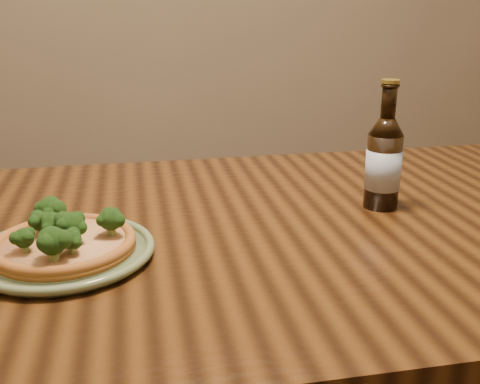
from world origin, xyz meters
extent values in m
cube|color=#41250E|center=(0.00, 0.10, 0.73)|extent=(1.60, 0.90, 0.04)
cylinder|color=#677651|center=(-0.44, 0.02, 0.76)|extent=(0.26, 0.26, 0.01)
torus|color=#677651|center=(-0.44, 0.02, 0.76)|extent=(0.28, 0.28, 0.01)
torus|color=#677651|center=(-0.44, 0.02, 0.76)|extent=(0.22, 0.22, 0.01)
cylinder|color=#A35F24|center=(-0.44, 0.02, 0.77)|extent=(0.22, 0.22, 0.01)
torus|color=#A35F24|center=(-0.44, 0.02, 0.78)|extent=(0.22, 0.22, 0.02)
cylinder|color=beige|center=(-0.44, 0.02, 0.78)|extent=(0.19, 0.19, 0.01)
sphere|color=#2B581B|center=(-0.46, 0.09, 0.81)|extent=(0.05, 0.05, 0.04)
sphere|color=#2B581B|center=(-0.49, -0.01, 0.80)|extent=(0.04, 0.04, 0.03)
sphere|color=#2B581B|center=(-0.45, 0.03, 0.81)|extent=(0.05, 0.05, 0.04)
sphere|color=#2B581B|center=(-0.48, 0.05, 0.80)|extent=(0.03, 0.03, 0.03)
sphere|color=#2B581B|center=(-0.42, -0.03, 0.80)|extent=(0.04, 0.04, 0.03)
sphere|color=#2B581B|center=(-0.43, 0.01, 0.81)|extent=(0.06, 0.06, 0.04)
sphere|color=#2B581B|center=(-0.45, -0.05, 0.81)|extent=(0.06, 0.06, 0.04)
sphere|color=#2B581B|center=(-0.37, 0.03, 0.81)|extent=(0.04, 0.04, 0.04)
cylinder|color=black|center=(0.15, 0.14, 0.82)|extent=(0.07, 0.07, 0.14)
cone|color=black|center=(0.15, 0.14, 0.91)|extent=(0.07, 0.07, 0.03)
cylinder|color=black|center=(0.15, 0.14, 0.96)|extent=(0.03, 0.03, 0.06)
torus|color=black|center=(0.15, 0.14, 0.99)|extent=(0.04, 0.04, 0.01)
cylinder|color=#A58C33|center=(0.15, 0.14, 0.99)|extent=(0.03, 0.03, 0.01)
cylinder|color=#AEBED2|center=(0.15, 0.14, 0.83)|extent=(0.07, 0.07, 0.08)
camera|label=1|loc=(-0.32, -0.82, 1.14)|focal=42.00mm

